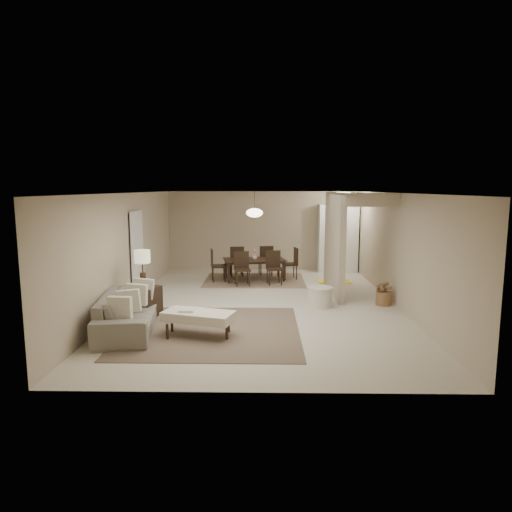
{
  "coord_description": "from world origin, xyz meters",
  "views": [
    {
      "loc": [
        0.06,
        -10.04,
        2.61
      ],
      "look_at": [
        -0.13,
        0.37,
        1.05
      ],
      "focal_mm": 32.0,
      "sensor_mm": 36.0,
      "label": 1
    }
  ],
  "objects_px": {
    "wicker_basket": "(384,298)",
    "ottoman_bench": "(198,317)",
    "side_table": "(144,302)",
    "pantry_cabinet": "(338,238)",
    "sofa": "(128,312)",
    "dining_table": "(255,270)",
    "round_pouf": "(320,297)"
  },
  "relations": [
    {
      "from": "wicker_basket",
      "to": "dining_table",
      "type": "height_order",
      "value": "dining_table"
    },
    {
      "from": "ottoman_bench",
      "to": "side_table",
      "type": "xyz_separation_m",
      "value": [
        -1.3,
        1.23,
        -0.05
      ]
    },
    {
      "from": "side_table",
      "to": "dining_table",
      "type": "relative_size",
      "value": 0.36
    },
    {
      "from": "sofa",
      "to": "side_table",
      "type": "xyz_separation_m",
      "value": [
        0.05,
        0.93,
        -0.03
      ]
    },
    {
      "from": "ottoman_bench",
      "to": "dining_table",
      "type": "bearing_deg",
      "value": 96.63
    },
    {
      "from": "round_pouf",
      "to": "sofa",
      "type": "bearing_deg",
      "value": -154.43
    },
    {
      "from": "sofa",
      "to": "wicker_basket",
      "type": "distance_m",
      "value": 5.56
    },
    {
      "from": "side_table",
      "to": "ottoman_bench",
      "type": "bearing_deg",
      "value": -43.43
    },
    {
      "from": "sofa",
      "to": "dining_table",
      "type": "bearing_deg",
      "value": -34.11
    },
    {
      "from": "pantry_cabinet",
      "to": "wicker_basket",
      "type": "height_order",
      "value": "pantry_cabinet"
    },
    {
      "from": "ottoman_bench",
      "to": "wicker_basket",
      "type": "distance_m",
      "value": 4.47
    },
    {
      "from": "side_table",
      "to": "sofa",
      "type": "bearing_deg",
      "value": -93.09
    },
    {
      "from": "pantry_cabinet",
      "to": "dining_table",
      "type": "height_order",
      "value": "pantry_cabinet"
    },
    {
      "from": "sofa",
      "to": "wicker_basket",
      "type": "xyz_separation_m",
      "value": [
        5.2,
        1.95,
        -0.19
      ]
    },
    {
      "from": "pantry_cabinet",
      "to": "ottoman_bench",
      "type": "height_order",
      "value": "pantry_cabinet"
    },
    {
      "from": "sofa",
      "to": "side_table",
      "type": "relative_size",
      "value": 3.81
    },
    {
      "from": "round_pouf",
      "to": "wicker_basket",
      "type": "bearing_deg",
      "value": 6.24
    },
    {
      "from": "ottoman_bench",
      "to": "side_table",
      "type": "distance_m",
      "value": 1.79
    },
    {
      "from": "wicker_basket",
      "to": "ottoman_bench",
      "type": "bearing_deg",
      "value": -149.71
    },
    {
      "from": "ottoman_bench",
      "to": "dining_table",
      "type": "height_order",
      "value": "dining_table"
    },
    {
      "from": "dining_table",
      "to": "side_table",
      "type": "bearing_deg",
      "value": -130.46
    },
    {
      "from": "pantry_cabinet",
      "to": "ottoman_bench",
      "type": "bearing_deg",
      "value": -118.35
    },
    {
      "from": "side_table",
      "to": "wicker_basket",
      "type": "bearing_deg",
      "value": 11.25
    },
    {
      "from": "pantry_cabinet",
      "to": "round_pouf",
      "type": "height_order",
      "value": "pantry_cabinet"
    },
    {
      "from": "side_table",
      "to": "round_pouf",
      "type": "relative_size",
      "value": 1.1
    },
    {
      "from": "sofa",
      "to": "wicker_basket",
      "type": "bearing_deg",
      "value": -77.9
    },
    {
      "from": "side_table",
      "to": "wicker_basket",
      "type": "height_order",
      "value": "side_table"
    },
    {
      "from": "ottoman_bench",
      "to": "side_table",
      "type": "height_order",
      "value": "side_table"
    },
    {
      "from": "pantry_cabinet",
      "to": "wicker_basket",
      "type": "bearing_deg",
      "value": -84.49
    },
    {
      "from": "sofa",
      "to": "side_table",
      "type": "height_order",
      "value": "sofa"
    },
    {
      "from": "side_table",
      "to": "dining_table",
      "type": "bearing_deg",
      "value": 59.63
    },
    {
      "from": "ottoman_bench",
      "to": "side_table",
      "type": "bearing_deg",
      "value": 153.35
    }
  ]
}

